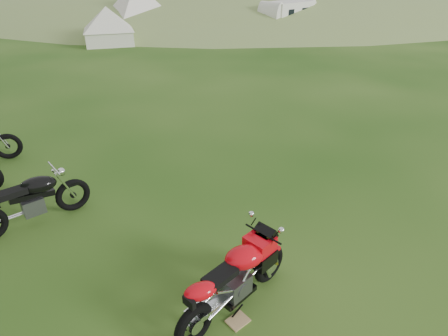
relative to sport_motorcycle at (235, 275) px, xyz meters
name	(u,v)px	position (x,y,z in m)	size (l,w,h in m)	color
ground	(220,226)	(0.52, 1.77, -0.60)	(120.00, 120.00, 0.00)	#18410E
hillside	(270,1)	(24.52, 41.77, -0.60)	(80.00, 64.00, 8.00)	#7C944B
hedgerow	(270,1)	(24.52, 41.77, -0.60)	(36.00, 1.20, 8.60)	black
sport_motorcycle	(235,275)	(0.00, 0.00, 0.00)	(2.01, 0.50, 1.20)	red
plywood_board	(238,321)	(-0.06, -0.24, -0.59)	(0.29, 0.23, 0.02)	tan
vintage_moto_a	(30,200)	(-2.56, 3.20, -0.06)	(2.06, 0.48, 1.08)	black
tent_left	(108,24)	(1.45, 20.64, 0.54)	(2.64, 2.64, 2.29)	silver
tent_mid	(138,9)	(4.13, 24.86, 0.87)	(3.40, 3.40, 2.95)	white
caravan	(287,17)	(13.32, 20.02, 0.42)	(4.38, 1.96, 2.05)	white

